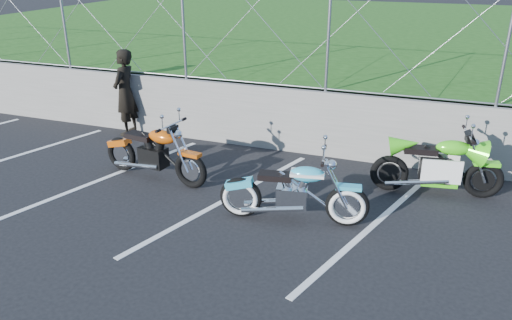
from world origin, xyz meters
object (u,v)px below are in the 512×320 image
(cruiser_turquoise, at_px, (295,194))
(sportbike_green, at_px, (439,168))
(naked_orange, at_px, (155,154))
(person_standing, at_px, (125,93))

(cruiser_turquoise, relative_size, sportbike_green, 1.05)
(cruiser_turquoise, distance_m, sportbike_green, 2.61)
(cruiser_turquoise, bearing_deg, sportbike_green, 30.93)
(naked_orange, relative_size, person_standing, 1.17)
(person_standing, bearing_deg, naked_orange, 38.72)
(person_standing, bearing_deg, cruiser_turquoise, 55.73)
(naked_orange, xyz_separation_m, person_standing, (-1.86, 1.91, 0.47))
(sportbike_green, bearing_deg, naked_orange, -176.17)
(cruiser_turquoise, height_order, person_standing, person_standing)
(naked_orange, distance_m, sportbike_green, 4.84)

